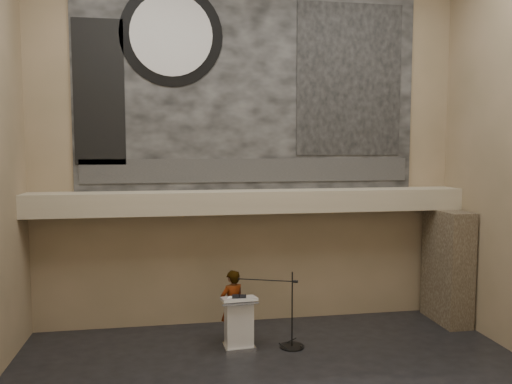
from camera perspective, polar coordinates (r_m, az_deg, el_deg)
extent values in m
cube|color=#796A4D|center=(11.80, -0.65, 5.42)|extent=(10.00, 0.02, 8.50)
cube|color=#796A4D|center=(4.09, 17.21, 5.88)|extent=(10.00, 0.02, 8.50)
cube|color=tan|center=(11.47, -0.33, -1.07)|extent=(10.00, 0.80, 0.50)
cylinder|color=#B2893D|center=(11.31, -8.33, -2.64)|extent=(0.04, 0.04, 0.06)
cylinder|color=#B2893D|center=(11.91, 8.77, -2.26)|extent=(0.04, 0.04, 0.06)
cube|color=black|center=(11.87, -0.64, 12.44)|extent=(8.00, 0.05, 5.00)
cube|color=#2D2D2D|center=(11.74, -0.60, 2.50)|extent=(7.76, 0.02, 0.55)
cylinder|color=black|center=(11.86, -9.64, 17.29)|extent=(2.30, 0.02, 2.30)
cylinder|color=silver|center=(11.84, -9.64, 17.31)|extent=(1.84, 0.02, 1.84)
cube|color=black|center=(12.44, 10.64, 12.48)|extent=(2.60, 0.02, 3.60)
cube|color=black|center=(11.75, -17.51, 10.81)|extent=(1.10, 0.02, 3.20)
cube|color=#413528|center=(12.92, 21.04, -7.91)|extent=(0.60, 1.40, 2.70)
cube|color=silver|center=(10.89, -1.96, -17.26)|extent=(0.67, 0.52, 0.08)
cube|color=silver|center=(10.70, -1.97, -14.68)|extent=(0.58, 0.42, 0.96)
cube|color=silver|center=(10.52, -1.96, -12.11)|extent=(0.74, 0.55, 0.13)
cube|color=black|center=(10.49, -1.93, -11.88)|extent=(0.32, 0.27, 0.04)
cube|color=white|center=(10.45, -2.72, -12.04)|extent=(0.28, 0.33, 0.00)
imported|color=white|center=(11.01, -2.74, -12.88)|extent=(0.68, 0.58, 1.57)
cylinder|color=black|center=(11.00, 4.12, -17.19)|extent=(0.52, 0.52, 0.02)
cylinder|color=black|center=(10.72, 4.15, -13.27)|extent=(0.03, 0.03, 1.61)
cylinder|color=black|center=(10.63, 0.93, -10.03)|extent=(1.25, 0.48, 0.02)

